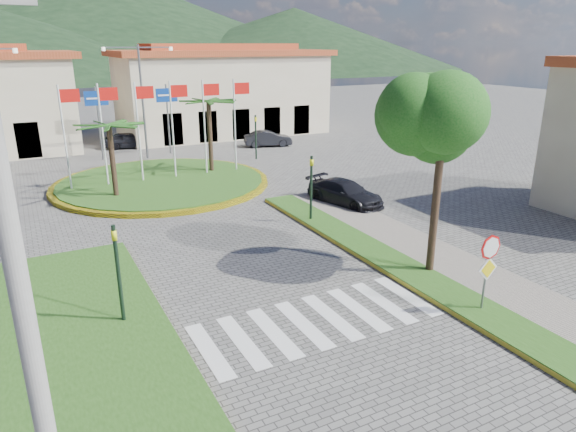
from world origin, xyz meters
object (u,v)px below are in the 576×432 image
deciduous_tree (442,134)px  utility_pole (21,297)px  roundabout_island (162,182)px  car_dark_a (129,140)px  car_side_right (345,193)px  stop_sign (488,261)px  car_dark_b (268,139)px

deciduous_tree → utility_pole: bearing=-159.0°
roundabout_island → car_dark_a: roundabout_island is taller
deciduous_tree → car_side_right: 9.91m
car_dark_a → car_side_right: 22.09m
deciduous_tree → stop_sign: bearing=-101.2°
stop_sign → utility_pole: bearing=-171.0°
deciduous_tree → car_dark_b: bearing=77.8°
car_dark_a → car_side_right: size_ratio=0.86×
stop_sign → deciduous_tree: bearing=78.8°
roundabout_island → deciduous_tree: (5.50, -17.00, 5.00)m
car_side_right → deciduous_tree: bearing=-118.8°
car_dark_b → car_side_right: bearing=-176.3°
stop_sign → car_dark_b: size_ratio=0.68×
utility_pole → car_dark_b: bearing=58.5°
utility_pole → car_dark_b: size_ratio=2.32×
car_dark_b → car_dark_a: bearing=81.4°
deciduous_tree → car_dark_b: deciduous_tree is taller
roundabout_island → car_side_right: bearing=-48.3°
stop_sign → car_dark_b: stop_sign is taller
stop_sign → car_side_right: size_ratio=0.60×
deciduous_tree → utility_pole: 13.94m
deciduous_tree → utility_pole: utility_pole is taller
deciduous_tree → car_side_right: deciduous_tree is taller
roundabout_island → car_side_right: (7.50, -8.41, 0.47)m
roundabout_island → utility_pole: utility_pole is taller
roundabout_island → car_dark_a: (0.58, 12.57, 0.48)m
deciduous_tree → car_dark_a: deciduous_tree is taller
utility_pole → car_side_right: size_ratio=2.03×
utility_pole → car_side_right: (15.00, 13.59, -3.86)m
deciduous_tree → car_dark_b: (5.38, 25.00, -4.54)m
deciduous_tree → car_side_right: size_ratio=1.54×
roundabout_island → stop_sign: (4.90, -20.04, 1.62)m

